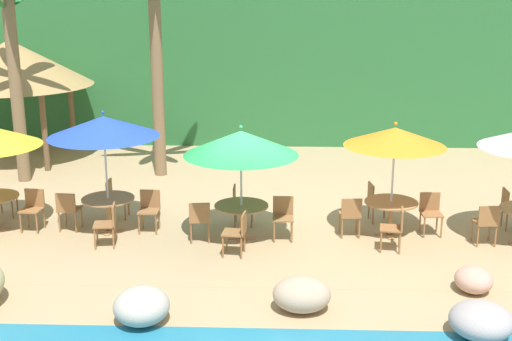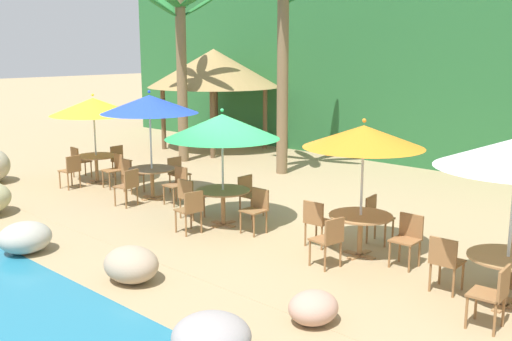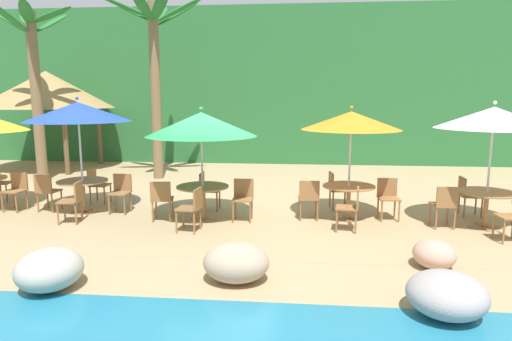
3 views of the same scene
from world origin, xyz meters
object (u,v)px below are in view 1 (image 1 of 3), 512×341
dining_table_blue (108,204)px  chair_blue_inland (114,196)px  dining_table_green (241,211)px  chair_white_left (486,221)px  palm_tree_second (156,28)px  chair_blue_seaward (149,207)px  chair_white_inland (510,206)px  chair_green_left (200,218)px  chair_yellow_seaward (33,206)px  chair_green_seaward (283,215)px  palapa_hut (11,63)px  umbrella_orange (395,137)px  umbrella_blue (103,127)px  chair_green_right (238,230)px  chair_orange_left (351,214)px  chair_blue_left (68,208)px  chair_orange_seaward (431,210)px  chair_blue_right (109,222)px  chair_green_inland (239,202)px  dining_table_orange (391,207)px  chair_orange_inland (375,199)px  chair_orange_right (396,226)px  palm_tree_nearest (11,47)px  umbrella_green (241,143)px  chair_yellow_inland (1,194)px

dining_table_blue → chair_blue_inland: size_ratio=1.26×
dining_table_green → chair_white_left: bearing=-2.0°
chair_white_left → palm_tree_second: bearing=146.4°
chair_blue_seaward → chair_white_inland: bearing=2.9°
chair_green_left → palm_tree_second: (-1.63, 4.91, 3.43)m
chair_white_left → chair_yellow_seaward: bearing=176.4°
chair_green_seaward → palapa_hut: palapa_hut is taller
chair_green_left → umbrella_orange: 4.26m
umbrella_blue → chair_green_right: bearing=-23.3°
dining_table_green → chair_orange_left: size_ratio=1.26×
chair_blue_left → chair_orange_seaward: same height
chair_blue_right → chair_orange_left: size_ratio=1.00×
dining_table_blue → chair_green_inland: (2.73, 0.49, -0.10)m
chair_green_seaward → chair_green_left: bearing=-170.4°
dining_table_orange → palm_tree_second: palm_tree_second is taller
chair_orange_inland → chair_orange_right: bearing=-84.2°
chair_blue_seaward → chair_orange_inland: (4.85, 0.73, 0.00)m
umbrella_orange → palm_tree_nearest: size_ratio=0.46×
dining_table_orange → palapa_hut: (-10.08, 5.96, 2.23)m
dining_table_orange → chair_yellow_seaward: bearing=179.4°
chair_orange_left → chair_white_inland: (3.44, 0.63, 0.00)m
chair_green_right → chair_blue_seaward: bearing=146.6°
chair_blue_right → palm_tree_nearest: 6.39m
chair_orange_left → chair_orange_right: same height
palm_tree_second → dining_table_orange: bearing=-38.3°
dining_table_blue → chair_blue_right: (0.21, -0.83, -0.10)m
umbrella_green → umbrella_orange: size_ratio=0.99×
umbrella_blue → chair_orange_inland: (5.70, 0.82, -1.76)m
palm_tree_nearest → dining_table_green: bearing=-33.7°
umbrella_green → chair_white_inland: size_ratio=2.75×
umbrella_blue → palm_tree_second: palm_tree_second is taller
chair_orange_inland → chair_blue_right: bearing=-163.3°
dining_table_green → chair_green_left: size_ratio=1.26×
chair_yellow_seaward → umbrella_blue: size_ratio=0.34×
umbrella_orange → chair_orange_seaward: size_ratio=2.77×
chair_blue_inland → umbrella_green: bearing=-22.5°
chair_white_inland → palapa_hut: bearing=156.6°
chair_yellow_inland → palm_tree_second: 5.73m
chair_orange_left → palm_tree_nearest: bearing=155.2°
chair_blue_seaward → chair_white_left: size_ratio=1.00×
chair_white_inland → palm_tree_second: size_ratio=0.15×
dining_table_orange → chair_orange_right: 0.86m
umbrella_orange → chair_orange_left: umbrella_orange is taller
chair_green_inland → chair_green_left: (-0.74, -1.04, 0.00)m
chair_orange_left → chair_white_inland: 3.49m
dining_table_green → chair_green_inland: (-0.09, 0.85, -0.10)m
chair_orange_right → chair_orange_left: bearing=138.7°
chair_green_right → chair_orange_right: bearing=6.4°
dining_table_green → chair_orange_left: bearing=5.0°
umbrella_blue → chair_yellow_seaward: bearing=178.0°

